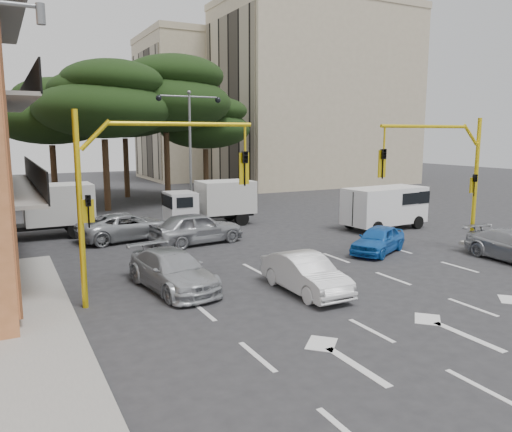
{
  "coord_description": "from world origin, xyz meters",
  "views": [
    {
      "loc": [
        -10.71,
        -13.48,
        5.27
      ],
      "look_at": [
        -0.39,
        6.4,
        1.6
      ],
      "focal_mm": 35.0,
      "sensor_mm": 36.0,
      "label": 1
    }
  ],
  "objects_px": {
    "car_silver_cross_b": "(197,228)",
    "box_truck_a": "(38,212)",
    "signal_mast_left": "(139,179)",
    "car_silver_cross_a": "(127,226)",
    "car_white_hatch": "(305,274)",
    "box_truck_b": "(211,203)",
    "car_silver_wagon": "(172,270)",
    "car_blue_compact": "(378,240)",
    "street_lamp_center": "(190,132)",
    "van_white": "(385,208)",
    "signal_mast_right": "(449,167)"
  },
  "relations": [
    {
      "from": "van_white",
      "to": "box_truck_b",
      "type": "bearing_deg",
      "value": -128.79
    },
    {
      "from": "street_lamp_center",
      "to": "car_silver_wagon",
      "type": "distance_m",
      "value": 15.33
    },
    {
      "from": "car_silver_cross_b",
      "to": "car_silver_cross_a",
      "type": "bearing_deg",
      "value": 41.15
    },
    {
      "from": "car_white_hatch",
      "to": "car_silver_cross_a",
      "type": "bearing_deg",
      "value": 106.23
    },
    {
      "from": "signal_mast_left",
      "to": "box_truck_b",
      "type": "xyz_separation_m",
      "value": [
        7.04,
        11.4,
        -2.6
      ]
    },
    {
      "from": "box_truck_b",
      "to": "street_lamp_center",
      "type": "bearing_deg",
      "value": 6.83
    },
    {
      "from": "signal_mast_right",
      "to": "van_white",
      "type": "xyz_separation_m",
      "value": [
        1.68,
        5.79,
        -2.68
      ]
    },
    {
      "from": "van_white",
      "to": "box_truck_a",
      "type": "relative_size",
      "value": 0.86
    },
    {
      "from": "car_white_hatch",
      "to": "box_truck_b",
      "type": "xyz_separation_m",
      "value": [
        2.0,
        13.23,
        0.64
      ]
    },
    {
      "from": "car_white_hatch",
      "to": "car_silver_cross_a",
      "type": "xyz_separation_m",
      "value": [
        -3.32,
        11.34,
        0.04
      ]
    },
    {
      "from": "street_lamp_center",
      "to": "car_silver_wagon",
      "type": "xyz_separation_m",
      "value": [
        -5.62,
        -13.44,
        -4.77
      ]
    },
    {
      "from": "street_lamp_center",
      "to": "car_silver_cross_b",
      "type": "distance_m",
      "value": 8.71
    },
    {
      "from": "street_lamp_center",
      "to": "van_white",
      "type": "distance_m",
      "value": 12.54
    },
    {
      "from": "car_silver_cross_b",
      "to": "box_truck_b",
      "type": "height_order",
      "value": "box_truck_b"
    },
    {
      "from": "signal_mast_right",
      "to": "signal_mast_left",
      "type": "height_order",
      "value": "same"
    },
    {
      "from": "box_truck_a",
      "to": "box_truck_b",
      "type": "height_order",
      "value": "box_truck_a"
    },
    {
      "from": "car_silver_cross_a",
      "to": "signal_mast_left",
      "type": "bearing_deg",
      "value": 159.42
    },
    {
      "from": "car_silver_cross_b",
      "to": "van_white",
      "type": "relative_size",
      "value": 0.96
    },
    {
      "from": "van_white",
      "to": "car_silver_cross_b",
      "type": "bearing_deg",
      "value": -101.0
    },
    {
      "from": "signal_mast_right",
      "to": "box_truck_b",
      "type": "relative_size",
      "value": 1.15
    },
    {
      "from": "car_silver_cross_b",
      "to": "box_truck_a",
      "type": "height_order",
      "value": "box_truck_a"
    },
    {
      "from": "van_white",
      "to": "box_truck_a",
      "type": "distance_m",
      "value": 18.55
    },
    {
      "from": "car_white_hatch",
      "to": "box_truck_b",
      "type": "height_order",
      "value": "box_truck_b"
    },
    {
      "from": "car_silver_wagon",
      "to": "car_silver_cross_a",
      "type": "distance_m",
      "value": 8.96
    },
    {
      "from": "car_blue_compact",
      "to": "car_silver_wagon",
      "type": "bearing_deg",
      "value": -112.23
    },
    {
      "from": "signal_mast_right",
      "to": "car_silver_cross_b",
      "type": "bearing_deg",
      "value": 142.37
    },
    {
      "from": "van_white",
      "to": "street_lamp_center",
      "type": "bearing_deg",
      "value": -138.65
    },
    {
      "from": "car_silver_wagon",
      "to": "box_truck_b",
      "type": "distance_m",
      "value": 12.33
    },
    {
      "from": "car_blue_compact",
      "to": "car_white_hatch",
      "type": "bearing_deg",
      "value": -88.71
    },
    {
      "from": "car_white_hatch",
      "to": "car_blue_compact",
      "type": "relative_size",
      "value": 1.09
    },
    {
      "from": "car_silver_cross_b",
      "to": "signal_mast_right",
      "type": "bearing_deg",
      "value": -134.65
    },
    {
      "from": "car_silver_wagon",
      "to": "signal_mast_left",
      "type": "bearing_deg",
      "value": -162.0
    },
    {
      "from": "street_lamp_center",
      "to": "box_truck_b",
      "type": "relative_size",
      "value": 1.48
    },
    {
      "from": "car_blue_compact",
      "to": "box_truck_a",
      "type": "xyz_separation_m",
      "value": [
        -13.25,
        10.58,
        0.75
      ]
    },
    {
      "from": "car_silver_cross_a",
      "to": "box_truck_a",
      "type": "height_order",
      "value": "box_truck_a"
    },
    {
      "from": "signal_mast_left",
      "to": "street_lamp_center",
      "type": "bearing_deg",
      "value": 64.09
    },
    {
      "from": "car_white_hatch",
      "to": "van_white",
      "type": "distance_m",
      "value": 12.78
    },
    {
      "from": "car_white_hatch",
      "to": "box_truck_a",
      "type": "height_order",
      "value": "box_truck_a"
    },
    {
      "from": "signal_mast_right",
      "to": "street_lamp_center",
      "type": "bearing_deg",
      "value": 115.91
    },
    {
      "from": "car_white_hatch",
      "to": "box_truck_b",
      "type": "relative_size",
      "value": 0.75
    },
    {
      "from": "signal_mast_left",
      "to": "car_silver_wagon",
      "type": "xyz_separation_m",
      "value": [
        1.19,
        0.57,
        -3.23
      ]
    },
    {
      "from": "car_blue_compact",
      "to": "car_silver_wagon",
      "type": "distance_m",
      "value": 9.9
    },
    {
      "from": "box_truck_b",
      "to": "box_truck_a",
      "type": "bearing_deg",
      "value": 87.8
    },
    {
      "from": "signal_mast_left",
      "to": "car_silver_cross_a",
      "type": "relative_size",
      "value": 1.22
    },
    {
      "from": "street_lamp_center",
      "to": "box_truck_a",
      "type": "height_order",
      "value": "street_lamp_center"
    },
    {
      "from": "car_silver_cross_a",
      "to": "box_truck_b",
      "type": "xyz_separation_m",
      "value": [
        5.32,
        1.89,
        0.6
      ]
    },
    {
      "from": "car_silver_cross_b",
      "to": "box_truck_b",
      "type": "distance_m",
      "value": 5.09
    },
    {
      "from": "car_white_hatch",
      "to": "van_white",
      "type": "xyz_separation_m",
      "value": [
        10.24,
        7.63,
        0.55
      ]
    },
    {
      "from": "signal_mast_left",
      "to": "box_truck_b",
      "type": "distance_m",
      "value": 13.65
    },
    {
      "from": "car_white_hatch",
      "to": "car_silver_cross_b",
      "type": "bearing_deg",
      "value": 93.32
    }
  ]
}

